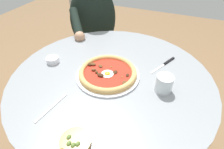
% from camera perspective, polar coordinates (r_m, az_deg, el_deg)
% --- Properties ---
extents(ground_plane, '(6.00, 6.00, 0.02)m').
position_cam_1_polar(ground_plane, '(1.48, -0.14, -22.76)').
color(ground_plane, brown).
extents(dining_table, '(1.01, 1.01, 0.73)m').
position_cam_1_polar(dining_table, '(1.02, -0.19, -8.12)').
color(dining_table, gray).
rests_on(dining_table, ground).
extents(pizza_on_plate, '(0.32, 0.32, 0.04)m').
position_cam_1_polar(pizza_on_plate, '(0.89, -1.38, 0.49)').
color(pizza_on_plate, white).
rests_on(pizza_on_plate, dining_table).
extents(water_glass, '(0.08, 0.08, 0.08)m').
position_cam_1_polar(water_glass, '(0.83, 16.23, -3.03)').
color(water_glass, silver).
rests_on(water_glass, dining_table).
extents(steak_knife, '(0.19, 0.10, 0.01)m').
position_cam_1_polar(steak_knife, '(1.02, 16.96, 3.60)').
color(steak_knife, silver).
rests_on(steak_knife, dining_table).
extents(ramekin_capers, '(0.07, 0.07, 0.03)m').
position_cam_1_polar(ramekin_capers, '(1.03, -18.42, 4.52)').
color(ramekin_capers, white).
rests_on(ramekin_capers, dining_table).
extents(olive_pan, '(0.13, 0.11, 0.04)m').
position_cam_1_polar(olive_pan, '(0.66, -11.77, -20.43)').
color(olive_pan, olive).
rests_on(olive_pan, dining_table).
extents(fork_utensil, '(0.18, 0.04, 0.00)m').
position_cam_1_polar(fork_utensil, '(0.79, -18.69, -9.87)').
color(fork_utensil, '#BCBCC1').
rests_on(fork_utensil, dining_table).
extents(diner_person, '(0.58, 0.44, 1.18)m').
position_cam_1_polar(diner_person, '(1.60, -5.58, 10.40)').
color(diner_person, '#282833').
rests_on(diner_person, ground).
extents(cafe_chair_diner, '(0.53, 0.53, 0.90)m').
position_cam_1_polar(cafe_chair_diner, '(1.72, -6.18, 12.98)').
color(cafe_chair_diner, beige).
rests_on(cafe_chair_diner, ground).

